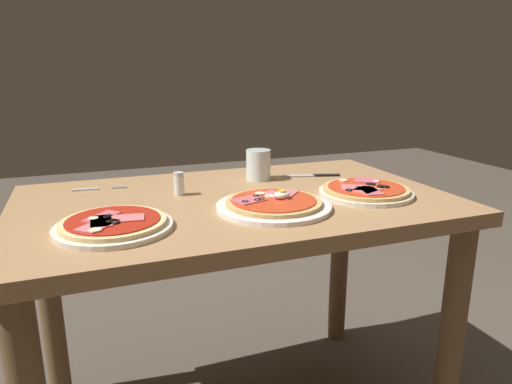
% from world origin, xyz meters
% --- Properties ---
extents(dining_table, '(1.19, 0.73, 0.75)m').
position_xyz_m(dining_table, '(0.00, 0.00, 0.62)').
color(dining_table, '#9E754C').
rests_on(dining_table, ground).
extents(pizza_foreground, '(0.30, 0.30, 0.05)m').
position_xyz_m(pizza_foreground, '(0.06, -0.13, 0.76)').
color(pizza_foreground, white).
rests_on(pizza_foreground, dining_table).
extents(pizza_across_left, '(0.27, 0.27, 0.03)m').
position_xyz_m(pizza_across_left, '(0.36, -0.11, 0.76)').
color(pizza_across_left, silver).
rests_on(pizza_across_left, dining_table).
extents(pizza_across_right, '(0.27, 0.27, 0.03)m').
position_xyz_m(pizza_across_right, '(-0.34, -0.15, 0.76)').
color(pizza_across_right, silver).
rests_on(pizza_across_right, dining_table).
extents(water_glass_near, '(0.08, 0.08, 0.10)m').
position_xyz_m(water_glass_near, '(0.14, 0.18, 0.79)').
color(water_glass_near, silver).
rests_on(water_glass_near, dining_table).
extents(fork, '(0.16, 0.03, 0.00)m').
position_xyz_m(fork, '(-0.37, 0.23, 0.75)').
color(fork, silver).
rests_on(fork, dining_table).
extents(knife, '(0.19, 0.07, 0.01)m').
position_xyz_m(knife, '(0.33, 0.15, 0.75)').
color(knife, silver).
rests_on(knife, dining_table).
extents(salt_shaker, '(0.03, 0.03, 0.07)m').
position_xyz_m(salt_shaker, '(-0.14, 0.08, 0.78)').
color(salt_shaker, white).
rests_on(salt_shaker, dining_table).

